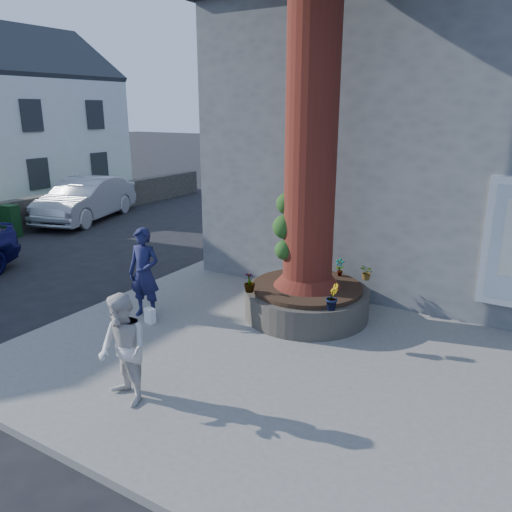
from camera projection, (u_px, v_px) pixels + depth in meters
The scene contains 15 objects.
ground at pixel (209, 353), 8.19m from camera, with size 120.00×120.00×0.00m, color black.
pavement at pixel (318, 348), 8.24m from camera, with size 9.00×8.00×0.12m, color slate.
yellow_line at pixel (120, 299), 10.52m from camera, with size 0.10×30.00×0.01m, color yellow.
stone_shop at pixel (468, 139), 11.95m from camera, with size 10.30×8.30×6.30m.
planter at pixel (306, 300), 9.31m from camera, with size 2.30×2.30×0.60m.
cottage_far at pixel (11, 110), 21.87m from camera, with size 7.30×7.40×8.75m.
man at pixel (144, 273), 9.15m from camera, with size 0.61×0.40×1.68m, color #17193F.
woman at pixel (123, 350), 6.42m from camera, with size 0.73×0.57×1.50m, color beige.
shopping_bag at pixel (150, 315), 9.02m from camera, with size 0.20×0.12×0.28m, color white.
car_silver at pixel (86, 199), 17.74m from camera, with size 1.60×4.59×1.51m, color #A0A3A7.
a_board_sign at pixel (10, 221), 15.50m from camera, with size 0.55×0.36×1.00m, color black.
plant_a at pixel (340, 267), 9.68m from camera, with size 0.19×0.13×0.35m, color gray.
plant_b at pixel (332, 297), 8.04m from camera, with size 0.24×0.23×0.44m, color gray.
plant_c at pixel (250, 282), 8.83m from camera, with size 0.21×0.21×0.37m, color gray.
plant_d at pixel (367, 273), 9.46m from camera, with size 0.27×0.24×0.30m, color gray.
Camera 1 is at (4.50, -5.92, 3.86)m, focal length 35.00 mm.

